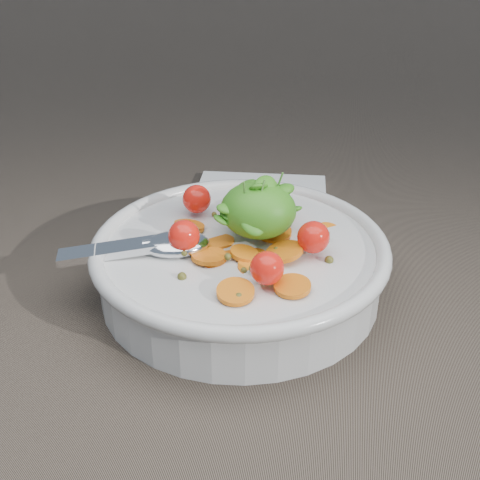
# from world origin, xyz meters

# --- Properties ---
(ground) EXTENTS (6.00, 6.00, 0.00)m
(ground) POSITION_xyz_m (0.00, 0.00, 0.00)
(ground) COLOR brown
(ground) RESTS_ON ground
(bowl) EXTENTS (0.29, 0.27, 0.12)m
(bowl) POSITION_xyz_m (0.02, 0.01, 0.03)
(bowl) COLOR silver
(bowl) RESTS_ON ground
(napkin) EXTENTS (0.17, 0.15, 0.01)m
(napkin) POSITION_xyz_m (0.01, 0.20, 0.00)
(napkin) COLOR white
(napkin) RESTS_ON ground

